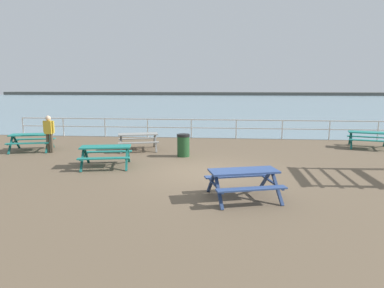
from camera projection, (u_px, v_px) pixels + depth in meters
The scene contains 11 objects.
ground_plane at pixel (205, 175), 11.85m from camera, with size 30.00×24.00×0.20m, color brown.
sea_band at pixel (222, 102), 63.56m from camera, with size 142.00×90.00×0.01m, color gray.
distant_shoreline at pixel (224, 95), 105.72m from camera, with size 142.00×6.00×1.80m, color #4C4C47.
seaward_railing at pixel (214, 125), 19.30m from camera, with size 23.07×0.07×1.08m.
picnic_table_near_left at pixel (31, 138), 15.57m from camera, with size 2.13×1.91×0.80m.
picnic_table_mid_centre at pixel (369, 136), 16.28m from camera, with size 2.13×1.92×0.80m.
picnic_table_far_left at pixel (106, 151), 12.48m from camera, with size 2.07×1.85×0.80m.
picnic_table_far_right at pixel (244, 177), 8.97m from camera, with size 2.15×1.95×0.80m.
picnic_table_seaward at pixel (138, 138), 15.71m from camera, with size 2.15×1.94×0.80m.
visitor at pixel (49, 132), 15.09m from camera, with size 0.53×0.24×1.66m.
litter_bin at pixel (183, 145), 14.35m from camera, with size 0.55×0.55×0.95m.
Camera 1 is at (0.68, -11.49, 2.97)m, focal length 31.77 mm.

